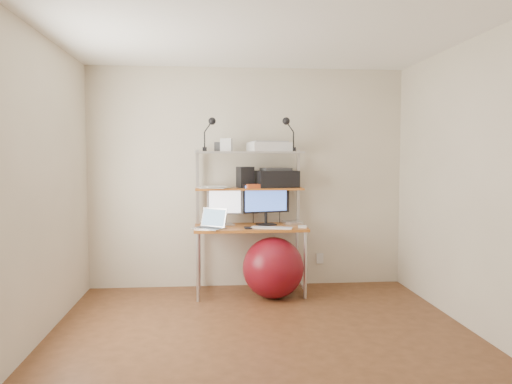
% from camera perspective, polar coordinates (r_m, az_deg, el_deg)
% --- Properties ---
extents(room, '(3.60, 3.60, 3.60)m').
position_cam_1_polar(room, '(3.94, 0.98, 0.54)').
color(room, brown).
rests_on(room, ground).
extents(computer_desk, '(1.20, 0.60, 1.57)m').
position_cam_1_polar(computer_desk, '(5.45, -0.72, -1.60)').
color(computer_desk, '#B66423').
rests_on(computer_desk, ground).
extents(desktop, '(1.20, 0.60, 0.00)m').
position_cam_1_polar(desktop, '(5.42, -0.67, -3.93)').
color(desktop, '#B66423').
rests_on(desktop, computer_desk).
extents(mid_shelf, '(1.18, 0.34, 0.00)m').
position_cam_1_polar(mid_shelf, '(5.51, -0.78, 0.50)').
color(mid_shelf, '#B66423').
rests_on(mid_shelf, computer_desk).
extents(top_shelf, '(1.18, 0.34, 0.00)m').
position_cam_1_polar(top_shelf, '(5.50, -0.78, 4.66)').
color(top_shelf, silver).
rests_on(top_shelf, computer_desk).
extents(floor, '(3.60, 3.60, 0.00)m').
position_cam_1_polar(floor, '(4.20, 0.96, -16.72)').
color(floor, brown).
rests_on(floor, ground).
extents(wall_outlet, '(0.08, 0.01, 0.12)m').
position_cam_1_polar(wall_outlet, '(5.95, 7.32, -7.54)').
color(wall_outlet, silver).
rests_on(wall_outlet, room).
extents(monitor_silver, '(0.39, 0.17, 0.44)m').
position_cam_1_polar(monitor_silver, '(5.51, -3.56, -1.35)').
color(monitor_silver, '#ABABAF').
rests_on(monitor_silver, desktop).
extents(monitor_black, '(0.53, 0.20, 0.54)m').
position_cam_1_polar(monitor_black, '(5.49, 1.14, -0.96)').
color(monitor_black, black).
rests_on(monitor_black, desktop).
extents(laptop, '(0.39, 0.38, 0.27)m').
position_cam_1_polar(laptop, '(5.26, -5.10, -3.69)').
color(laptop, silver).
rests_on(laptop, desktop).
extents(keyboard, '(0.45, 0.24, 0.01)m').
position_cam_1_polar(keyboard, '(5.26, 1.81, -4.10)').
color(keyboard, silver).
rests_on(keyboard, desktop).
extents(mouse, '(0.09, 0.07, 0.02)m').
position_cam_1_polar(mouse, '(5.31, 5.31, -3.97)').
color(mouse, silver).
rests_on(mouse, desktop).
extents(mac_mini, '(0.22, 0.22, 0.04)m').
position_cam_1_polar(mac_mini, '(5.58, 4.16, -3.51)').
color(mac_mini, silver).
rests_on(mac_mini, desktop).
extents(phone, '(0.08, 0.14, 0.01)m').
position_cam_1_polar(phone, '(5.26, -0.92, -4.11)').
color(phone, black).
rests_on(phone, desktop).
extents(printer, '(0.51, 0.40, 0.22)m').
position_cam_1_polar(printer, '(5.58, 2.29, 1.58)').
color(printer, black).
rests_on(printer, mid_shelf).
extents(nas_cube, '(0.20, 0.20, 0.23)m').
position_cam_1_polar(nas_cube, '(5.50, -1.25, 1.70)').
color(nas_cube, black).
rests_on(nas_cube, mid_shelf).
extents(red_box, '(0.19, 0.15, 0.05)m').
position_cam_1_polar(red_box, '(5.40, -0.26, 0.67)').
color(red_box, '#BC471E').
rests_on(red_box, mid_shelf).
extents(scanner, '(0.49, 0.38, 0.12)m').
position_cam_1_polar(scanner, '(5.52, 1.53, 5.23)').
color(scanner, silver).
rests_on(scanner, top_shelf).
extents(box_white, '(0.14, 0.13, 0.14)m').
position_cam_1_polar(box_white, '(5.45, -3.41, 5.40)').
color(box_white, silver).
rests_on(box_white, top_shelf).
extents(box_grey, '(0.12, 0.12, 0.10)m').
position_cam_1_polar(box_grey, '(5.50, -4.17, 5.18)').
color(box_grey, '#323234').
rests_on(box_grey, top_shelf).
extents(clip_lamp_left, '(0.14, 0.08, 0.36)m').
position_cam_1_polar(clip_lamp_left, '(5.41, -5.22, 7.46)').
color(clip_lamp_left, black).
rests_on(clip_lamp_left, top_shelf).
extents(clip_lamp_right, '(0.15, 0.08, 0.37)m').
position_cam_1_polar(clip_lamp_right, '(5.49, 3.64, 7.47)').
color(clip_lamp_right, black).
rests_on(clip_lamp_right, top_shelf).
extents(exercise_ball, '(0.65, 0.65, 0.65)m').
position_cam_1_polar(exercise_ball, '(5.32, 1.97, -8.65)').
color(exercise_ball, maroon).
rests_on(exercise_ball, floor).
extents(paper_stack, '(0.41, 0.41, 0.02)m').
position_cam_1_polar(paper_stack, '(5.49, -4.87, 0.57)').
color(paper_stack, white).
rests_on(paper_stack, mid_shelf).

